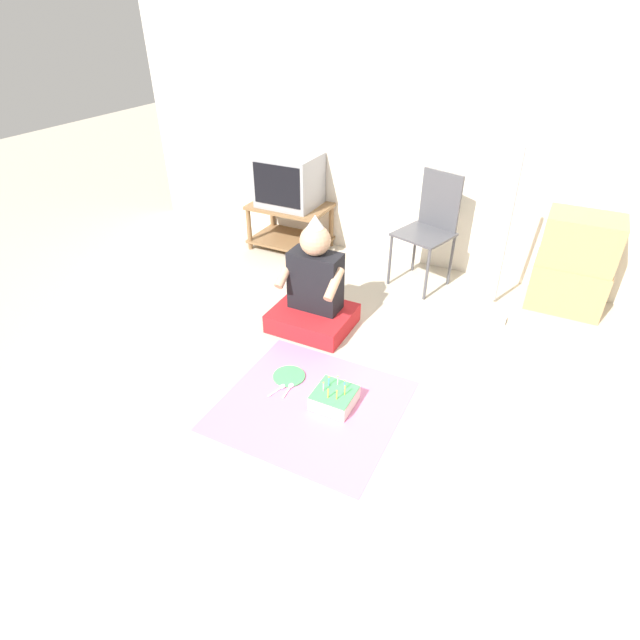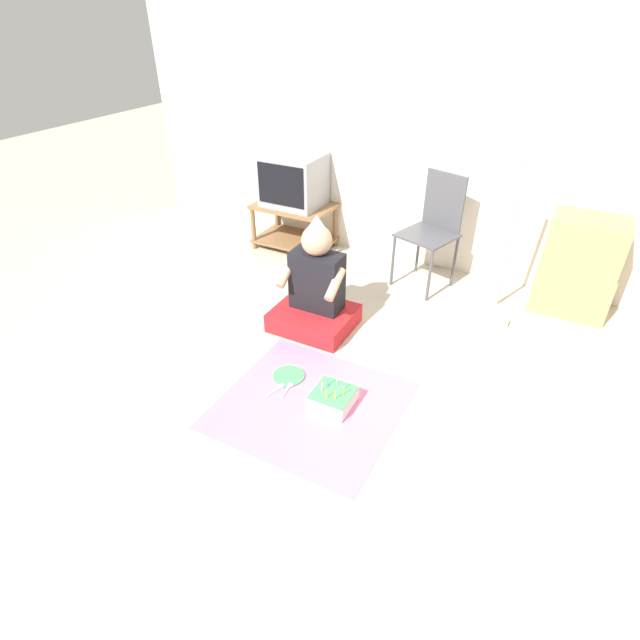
% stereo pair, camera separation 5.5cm
% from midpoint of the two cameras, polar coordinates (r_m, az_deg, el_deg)
% --- Properties ---
extents(ground_plane, '(16.00, 16.00, 0.00)m').
position_cam_midpoint_polar(ground_plane, '(2.87, 3.62, -12.80)').
color(ground_plane, '#BCB29E').
extents(wall_back, '(6.40, 0.06, 2.55)m').
position_cam_midpoint_polar(wall_back, '(4.23, 17.47, 21.17)').
color(wall_back, silver).
rests_on(wall_back, ground_plane).
extents(tv_stand, '(0.72, 0.48, 0.43)m').
position_cam_midpoint_polar(tv_stand, '(4.80, -3.75, 11.10)').
color(tv_stand, olive).
rests_on(tv_stand, ground_plane).
extents(tv, '(0.52, 0.44, 0.45)m').
position_cam_midpoint_polar(tv, '(4.67, -3.89, 15.64)').
color(tv, '#99999E').
rests_on(tv, tv_stand).
extents(folding_chair, '(0.50, 0.49, 0.91)m').
position_cam_midpoint_polar(folding_chair, '(4.16, 12.17, 10.80)').
color(folding_chair, '#4C4C51').
rests_on(folding_chair, ground_plane).
extents(cardboard_box_stack, '(0.54, 0.38, 0.74)m').
position_cam_midpoint_polar(cardboard_box_stack, '(4.20, 26.70, 5.74)').
color(cardboard_box_stack, tan).
rests_on(cardboard_box_stack, ground_plane).
extents(dust_mop, '(0.28, 0.31, 1.28)m').
position_cam_midpoint_polar(dust_mop, '(3.86, 19.31, 5.42)').
color(dust_mop, '#B2ADA3').
rests_on(dust_mop, ground_plane).
extents(person_seated, '(0.56, 0.48, 0.85)m').
position_cam_midpoint_polar(person_seated, '(3.57, -1.14, 3.08)').
color(person_seated, red).
rests_on(person_seated, ground_plane).
extents(party_cloth, '(1.03, 0.98, 0.01)m').
position_cam_midpoint_polar(party_cloth, '(3.03, -1.52, -9.69)').
color(party_cloth, pink).
rests_on(party_cloth, ground_plane).
extents(birthday_cake, '(0.24, 0.24, 0.16)m').
position_cam_midpoint_polar(birthday_cake, '(3.00, 1.11, -8.86)').
color(birthday_cake, '#F4E0C6').
rests_on(birthday_cake, party_cloth).
extents(paper_plate, '(0.21, 0.21, 0.01)m').
position_cam_midpoint_polar(paper_plate, '(3.22, -4.06, -6.42)').
color(paper_plate, '#4CB266').
rests_on(paper_plate, party_cloth).
extents(plastic_spoon_near, '(0.04, 0.15, 0.01)m').
position_cam_midpoint_polar(plastic_spoon_near, '(3.14, -3.95, -7.65)').
color(plastic_spoon_near, white).
rests_on(plastic_spoon_near, party_cloth).
extents(plastic_spoon_far, '(0.05, 0.14, 0.01)m').
position_cam_midpoint_polar(plastic_spoon_far, '(3.14, -5.03, -7.71)').
color(plastic_spoon_far, white).
rests_on(plastic_spoon_far, party_cloth).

